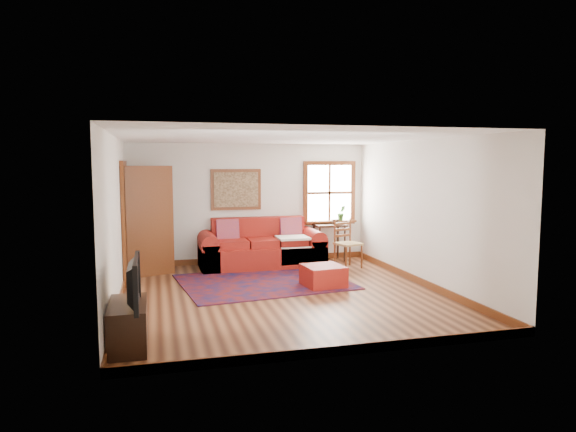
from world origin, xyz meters
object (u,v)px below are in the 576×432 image
object	(u,v)px
red_ottoman	(323,276)
media_cabinet	(128,325)
red_leather_sofa	(261,250)
ladder_back_chair	(346,241)
side_table	(329,230)

from	to	relation	value
red_ottoman	media_cabinet	distance (m)	3.76
red_leather_sofa	red_ottoman	xyz separation A→B (m)	(0.67, -1.97, -0.14)
red_leather_sofa	media_cabinet	xyz separation A→B (m)	(-2.41, -4.13, -0.07)
red_ottoman	media_cabinet	world-z (taller)	media_cabinet
media_cabinet	red_leather_sofa	bearing A→B (deg)	59.73
red_ottoman	media_cabinet	bearing A→B (deg)	-150.84
red_ottoman	media_cabinet	size ratio (longest dim) A/B	0.68
ladder_back_chair	media_cabinet	distance (m)	5.42
red_leather_sofa	ladder_back_chair	distance (m)	1.74
red_ottoman	side_table	distance (m)	2.43
red_leather_sofa	side_table	xyz separation A→B (m)	(1.55, 0.24, 0.34)
red_ottoman	side_table	world-z (taller)	side_table
side_table	red_ottoman	bearing A→B (deg)	-111.55
red_leather_sofa	red_ottoman	size ratio (longest dim) A/B	3.90
red_leather_sofa	red_ottoman	world-z (taller)	red_leather_sofa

